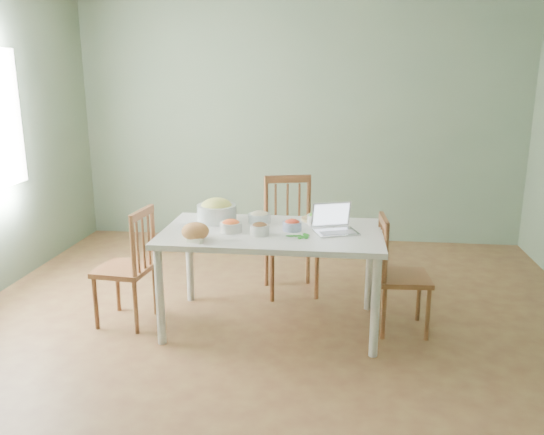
# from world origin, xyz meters

# --- Properties ---
(floor) EXTENTS (5.00, 5.00, 0.00)m
(floor) POSITION_xyz_m (0.00, 0.00, 0.00)
(floor) COLOR brown
(floor) RESTS_ON ground
(wall_back) EXTENTS (5.00, 0.00, 2.70)m
(wall_back) POSITION_xyz_m (0.00, 2.50, 1.35)
(wall_back) COLOR slate
(wall_back) RESTS_ON ground
(wall_front) EXTENTS (5.00, 0.00, 2.70)m
(wall_front) POSITION_xyz_m (0.00, -2.50, 1.35)
(wall_front) COLOR slate
(wall_front) RESTS_ON ground
(dining_table) EXTENTS (1.61, 0.91, 0.76)m
(dining_table) POSITION_xyz_m (-0.02, 0.13, 0.38)
(dining_table) COLOR silver
(dining_table) RESTS_ON floor
(chair_far) EXTENTS (0.55, 0.53, 1.01)m
(chair_far) POSITION_xyz_m (0.07, 0.82, 0.51)
(chair_far) COLOR brown
(chair_far) RESTS_ON floor
(chair_left) EXTENTS (0.42, 0.44, 0.91)m
(chair_left) POSITION_xyz_m (-1.15, 0.06, 0.45)
(chair_left) COLOR brown
(chair_left) RESTS_ON floor
(chair_right) EXTENTS (0.39, 0.41, 0.87)m
(chair_right) POSITION_xyz_m (0.96, 0.18, 0.44)
(chair_right) COLOR brown
(chair_right) RESTS_ON floor
(bread_boule) EXTENTS (0.22, 0.22, 0.12)m
(bread_boule) POSITION_xyz_m (-0.52, -0.16, 0.82)
(bread_boule) COLOR tan
(bread_boule) RESTS_ON dining_table
(butter_stick) EXTENTS (0.12, 0.08, 0.03)m
(butter_stick) POSITION_xyz_m (-0.51, -0.23, 0.77)
(butter_stick) COLOR silver
(butter_stick) RESTS_ON dining_table
(bowl_squash) EXTENTS (0.41, 0.41, 0.18)m
(bowl_squash) POSITION_xyz_m (-0.48, 0.35, 0.85)
(bowl_squash) COLOR #E1C96E
(bowl_squash) RESTS_ON dining_table
(bowl_carrot) EXTENTS (0.21, 0.21, 0.09)m
(bowl_carrot) POSITION_xyz_m (-0.31, 0.07, 0.80)
(bowl_carrot) COLOR orange
(bowl_carrot) RESTS_ON dining_table
(bowl_onion) EXTENTS (0.22, 0.22, 0.09)m
(bowl_onion) POSITION_xyz_m (-0.14, 0.34, 0.80)
(bowl_onion) COLOR white
(bowl_onion) RESTS_ON dining_table
(bowl_mushroom) EXTENTS (0.17, 0.17, 0.09)m
(bowl_mushroom) POSITION_xyz_m (-0.09, 0.02, 0.80)
(bowl_mushroom) COLOR #482413
(bowl_mushroom) RESTS_ON dining_table
(bowl_redpep) EXTENTS (0.19, 0.19, 0.08)m
(bowl_redpep) POSITION_xyz_m (0.13, 0.16, 0.80)
(bowl_redpep) COLOR red
(bowl_redpep) RESTS_ON dining_table
(bowl_broccoli) EXTENTS (0.20, 0.20, 0.09)m
(bowl_broccoli) POSITION_xyz_m (0.30, 0.36, 0.80)
(bowl_broccoli) COLOR #0A3B08
(bowl_broccoli) RESTS_ON dining_table
(flatbread) EXTENTS (0.22, 0.22, 0.02)m
(flatbread) POSITION_xyz_m (0.28, 0.47, 0.77)
(flatbread) COLOR #D1B57D
(flatbread) RESTS_ON dining_table
(basil_bunch) EXTENTS (0.19, 0.19, 0.02)m
(basil_bunch) POSITION_xyz_m (0.18, 0.01, 0.77)
(basil_bunch) COLOR #224A1B
(basil_bunch) RESTS_ON dining_table
(laptop) EXTENTS (0.37, 0.34, 0.21)m
(laptop) POSITION_xyz_m (0.45, 0.13, 0.86)
(laptop) COLOR silver
(laptop) RESTS_ON dining_table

